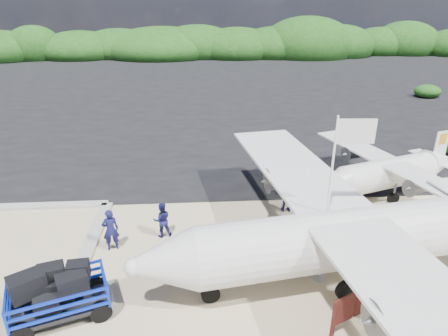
% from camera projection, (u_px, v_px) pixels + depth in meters
% --- Properties ---
extents(ground, '(160.00, 160.00, 0.00)m').
position_uv_depth(ground, '(206.00, 268.00, 14.45)').
color(ground, beige).
extents(asphalt_apron, '(90.00, 50.00, 0.04)m').
position_uv_depth(asphalt_apron, '(199.00, 89.00, 41.92)').
color(asphalt_apron, '#B2B2B2').
rests_on(asphalt_apron, ground).
extents(vegetation_band, '(124.00, 8.00, 4.40)m').
position_uv_depth(vegetation_band, '(198.00, 56.00, 64.81)').
color(vegetation_band, '#B2B2B2').
rests_on(vegetation_band, ground).
extents(baggage_cart, '(3.45, 2.66, 1.52)m').
position_uv_depth(baggage_cart, '(63.00, 317.00, 12.24)').
color(baggage_cart, '#0D2BC5').
rests_on(baggage_cart, ground).
extents(flagpole, '(1.20, 0.57, 5.87)m').
position_uv_depth(flagpole, '(319.00, 278.00, 13.93)').
color(flagpole, white).
rests_on(flagpole, ground).
extents(signboard, '(1.63, 0.86, 1.42)m').
position_uv_depth(signboard, '(350.00, 329.00, 11.79)').
color(signboard, '#571E19').
rests_on(signboard, ground).
extents(crew_a, '(0.72, 0.58, 1.72)m').
position_uv_depth(crew_a, '(111.00, 230.00, 15.21)').
color(crew_a, '#14164C').
rests_on(crew_a, ground).
extents(crew_b, '(0.84, 0.72, 1.50)m').
position_uv_depth(crew_b, '(162.00, 220.00, 16.10)').
color(crew_b, '#14164C').
rests_on(crew_b, ground).
extents(crew_c, '(1.09, 0.48, 1.84)m').
position_uv_depth(crew_c, '(288.00, 193.00, 17.92)').
color(crew_c, '#14164C').
rests_on(crew_c, ground).
extents(aircraft_large, '(20.00, 20.00, 5.26)m').
position_uv_depth(aircraft_large, '(291.00, 93.00, 40.38)').
color(aircraft_large, '#B2B2B2').
rests_on(aircraft_large, ground).
extents(aircraft_small, '(10.10, 10.10, 2.88)m').
position_uv_depth(aircraft_small, '(92.00, 91.00, 41.10)').
color(aircraft_small, '#B2B2B2').
rests_on(aircraft_small, ground).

